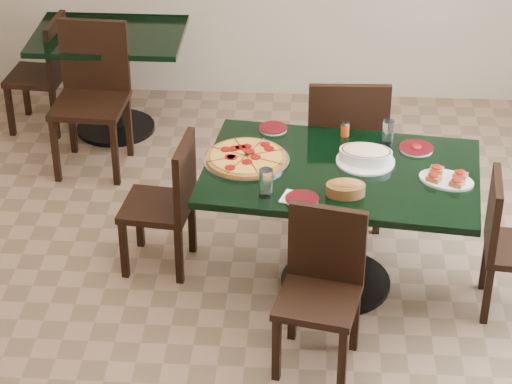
# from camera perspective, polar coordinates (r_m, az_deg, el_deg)

# --- Properties ---
(floor) EXTENTS (5.50, 5.50, 0.00)m
(floor) POSITION_cam_1_polar(r_m,az_deg,el_deg) (5.49, 1.13, -6.87)
(floor) COLOR #7F6149
(floor) RESTS_ON ground
(room_shell) EXTENTS (5.50, 5.50, 5.50)m
(room_shell) POSITION_cam_1_polar(r_m,az_deg,el_deg) (6.49, 11.19, 10.68)
(room_shell) COLOR white
(room_shell) RESTS_ON floor
(main_table) EXTENTS (1.55, 1.09, 0.75)m
(main_table) POSITION_cam_1_polar(r_m,az_deg,el_deg) (5.40, 4.81, -0.38)
(main_table) COLOR black
(main_table) RESTS_ON floor
(back_table) EXTENTS (1.04, 0.76, 0.75)m
(back_table) POSITION_cam_1_polar(r_m,az_deg,el_deg) (7.15, -8.30, 7.30)
(back_table) COLOR black
(back_table) RESTS_ON floor
(chair_far) EXTENTS (0.49, 0.49, 1.00)m
(chair_far) POSITION_cam_1_polar(r_m,az_deg,el_deg) (5.95, 5.15, 2.80)
(chair_far) COLOR black
(chair_far) RESTS_ON floor
(chair_near) EXTENTS (0.46, 0.46, 0.83)m
(chair_near) POSITION_cam_1_polar(r_m,az_deg,el_deg) (4.94, 3.77, -5.11)
(chair_near) COLOR black
(chair_near) RESTS_ON floor
(chair_right) EXTENTS (0.41, 0.41, 0.80)m
(chair_right) POSITION_cam_1_polar(r_m,az_deg,el_deg) (5.44, 14.22, -2.65)
(chair_right) COLOR black
(chair_right) RESTS_ON floor
(chair_left) EXTENTS (0.42, 0.42, 0.82)m
(chair_left) POSITION_cam_1_polar(r_m,az_deg,el_deg) (5.62, -4.99, -0.37)
(chair_left) COLOR black
(chair_left) RESTS_ON floor
(back_chair_near) EXTENTS (0.48, 0.48, 0.99)m
(back_chair_near) POSITION_cam_1_polar(r_m,az_deg,el_deg) (6.72, -9.34, 5.91)
(back_chair_near) COLOR black
(back_chair_near) RESTS_ON floor
(back_chair_left) EXTENTS (0.42, 0.42, 0.84)m
(back_chair_left) POSITION_cam_1_polar(r_m,az_deg,el_deg) (7.29, -11.91, 6.93)
(back_chair_left) COLOR black
(back_chair_left) RESTS_ON floor
(pepperoni_pizza) EXTENTS (0.47, 0.47, 0.04)m
(pepperoni_pizza) POSITION_cam_1_polar(r_m,az_deg,el_deg) (5.36, -0.56, 1.96)
(pepperoni_pizza) COLOR #AAAAB1
(pepperoni_pizza) RESTS_ON main_table
(lasagna_casserole) EXTENTS (0.32, 0.32, 0.09)m
(lasagna_casserole) POSITION_cam_1_polar(r_m,az_deg,el_deg) (5.36, 6.29, 2.14)
(lasagna_casserole) COLOR silver
(lasagna_casserole) RESTS_ON main_table
(bread_basket) EXTENTS (0.21, 0.15, 0.09)m
(bread_basket) POSITION_cam_1_polar(r_m,az_deg,el_deg) (5.07, 5.15, 0.24)
(bread_basket) COLOR brown
(bread_basket) RESTS_ON main_table
(bruschetta_platter) EXTENTS (0.35, 0.30, 0.05)m
(bruschetta_platter) POSITION_cam_1_polar(r_m,az_deg,el_deg) (5.26, 10.84, 0.83)
(bruschetta_platter) COLOR silver
(bruschetta_platter) RESTS_ON main_table
(side_plate_near) EXTENTS (0.17, 0.17, 0.02)m
(side_plate_near) POSITION_cam_1_polar(r_m,az_deg,el_deg) (5.02, 2.64, -0.41)
(side_plate_near) COLOR silver
(side_plate_near) RESTS_ON main_table
(side_plate_far_r) EXTENTS (0.19, 0.19, 0.03)m
(side_plate_far_r) POSITION_cam_1_polar(r_m,az_deg,el_deg) (5.54, 9.15, 2.50)
(side_plate_far_r) COLOR silver
(side_plate_far_r) RESTS_ON main_table
(side_plate_far_l) EXTENTS (0.16, 0.16, 0.02)m
(side_plate_far_l) POSITION_cam_1_polar(r_m,az_deg,el_deg) (5.68, 0.99, 3.66)
(side_plate_far_l) COLOR silver
(side_plate_far_l) RESTS_ON main_table
(napkin_setting) EXTENTS (0.16, 0.16, 0.01)m
(napkin_setting) POSITION_cam_1_polar(r_m,az_deg,el_deg) (5.04, 2.27, -0.33)
(napkin_setting) COLOR white
(napkin_setting) RESTS_ON main_table
(water_glass_a) EXTENTS (0.06, 0.06, 0.14)m
(water_glass_a) POSITION_cam_1_polar(r_m,az_deg,el_deg) (5.56, 7.55, 3.41)
(water_glass_a) COLOR white
(water_glass_a) RESTS_ON main_table
(water_glass_b) EXTENTS (0.07, 0.07, 0.15)m
(water_glass_b) POSITION_cam_1_polar(r_m,az_deg,el_deg) (5.02, 0.57, 0.52)
(water_glass_b) COLOR white
(water_glass_b) RESTS_ON main_table
(pepper_shaker) EXTENTS (0.05, 0.05, 0.08)m
(pepper_shaker) POSITION_cam_1_polar(r_m,az_deg,el_deg) (5.62, 5.11, 3.63)
(pepper_shaker) COLOR #CE4D16
(pepper_shaker) RESTS_ON main_table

